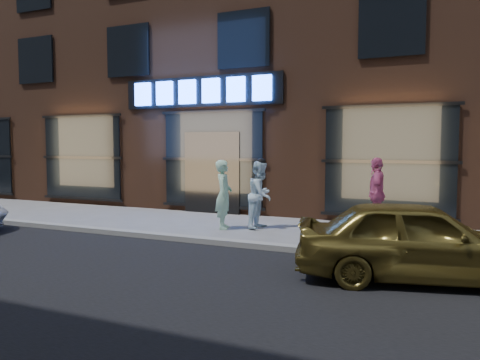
% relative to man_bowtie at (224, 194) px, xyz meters
% --- Properties ---
extents(ground, '(90.00, 90.00, 0.00)m').
position_rel_man_bowtie_xyz_m(ground, '(-1.48, -1.70, -0.83)').
color(ground, slate).
rests_on(ground, ground).
extents(curb, '(60.00, 0.25, 0.12)m').
position_rel_man_bowtie_xyz_m(curb, '(-1.48, -1.70, -0.77)').
color(curb, gray).
rests_on(curb, ground).
extents(storefront_building, '(30.20, 8.28, 10.30)m').
position_rel_man_bowtie_xyz_m(storefront_building, '(-1.48, 6.29, 4.32)').
color(storefront_building, '#54301E').
rests_on(storefront_building, ground).
extents(man_bowtie, '(0.58, 0.71, 1.66)m').
position_rel_man_bowtie_xyz_m(man_bowtie, '(0.00, 0.00, 0.00)').
color(man_bowtie, '#9ED0AC').
rests_on(man_bowtie, ground).
extents(man_cap, '(0.66, 0.83, 1.64)m').
position_rel_man_bowtie_xyz_m(man_cap, '(0.79, 0.43, -0.01)').
color(man_cap, white).
rests_on(man_cap, ground).
extents(passerby, '(0.52, 1.05, 1.72)m').
position_rel_man_bowtie_xyz_m(passerby, '(3.37, 1.39, 0.03)').
color(passerby, '#C95282').
rests_on(passerby, ground).
extents(gold_sedan, '(3.81, 2.23, 1.22)m').
position_rel_man_bowtie_xyz_m(gold_sedan, '(4.56, -2.76, -0.22)').
color(gold_sedan, olive).
rests_on(gold_sedan, ground).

